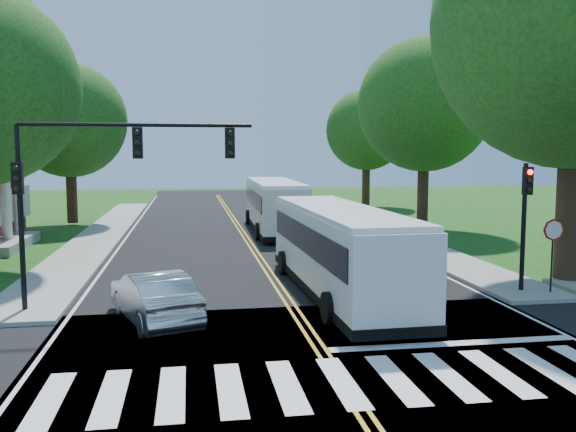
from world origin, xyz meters
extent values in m
plane|color=#174912|center=(0.00, 0.00, 0.00)|extent=(140.00, 140.00, 0.00)
cube|color=black|center=(0.00, 18.00, 0.01)|extent=(14.00, 96.00, 0.01)
cube|color=black|center=(0.00, 0.00, 0.01)|extent=(60.00, 12.00, 0.01)
cube|color=gold|center=(0.00, 22.00, 0.01)|extent=(0.36, 70.00, 0.01)
cube|color=silver|center=(-6.80, 22.00, 0.01)|extent=(0.12, 70.00, 0.01)
cube|color=silver|center=(6.80, 22.00, 0.01)|extent=(0.12, 70.00, 0.01)
cube|color=silver|center=(0.00, -0.50, 0.02)|extent=(12.60, 3.00, 0.01)
cube|color=silver|center=(3.50, 1.60, 0.02)|extent=(6.60, 0.40, 0.01)
cube|color=gray|center=(-8.30, 25.00, 0.07)|extent=(2.60, 40.00, 0.15)
cube|color=gray|center=(8.30, 25.00, 0.07)|extent=(2.60, 40.00, 0.15)
cylinder|color=#342014|center=(11.00, 8.00, 3.15)|extent=(1.10, 1.10, 6.00)
cylinder|color=#342014|center=(-11.00, 30.00, 2.35)|extent=(0.70, 0.70, 4.40)
sphere|color=#3A7322|center=(-11.00, 30.00, 7.02)|extent=(7.60, 7.60, 7.60)
cylinder|color=#342014|center=(11.50, 24.00, 2.65)|extent=(0.70, 0.70, 5.00)
sphere|color=#3A7322|center=(11.50, 24.00, 7.88)|extent=(8.40, 8.40, 8.40)
cylinder|color=#342014|center=(12.50, 40.00, 2.35)|extent=(0.70, 0.70, 4.40)
sphere|color=#3A7322|center=(12.50, 40.00, 6.89)|extent=(7.20, 7.20, 7.20)
cube|color=silver|center=(-12.40, 20.00, 4.40)|extent=(1.40, 6.00, 0.45)
cube|color=gray|center=(-12.40, 20.00, 0.25)|extent=(1.80, 6.00, 0.50)
cylinder|color=silver|center=(-12.40, 20.00, 2.10)|extent=(0.50, 0.50, 4.20)
cylinder|color=silver|center=(-12.40, 22.20, 2.10)|extent=(0.50, 0.50, 4.20)
cylinder|color=black|center=(-8.20, 6.50, 2.45)|extent=(0.16, 0.16, 4.60)
cube|color=black|center=(-8.20, 6.35, 4.15)|extent=(0.30, 0.22, 0.95)
sphere|color=black|center=(-8.20, 6.21, 4.45)|extent=(0.18, 0.18, 0.18)
cylinder|color=black|center=(-4.70, 6.50, 5.75)|extent=(7.00, 0.12, 0.12)
cube|color=black|center=(-4.70, 6.35, 5.20)|extent=(0.30, 0.22, 0.95)
cube|color=black|center=(-1.90, 6.35, 5.20)|extent=(0.30, 0.22, 0.95)
cylinder|color=black|center=(8.20, 6.50, 2.35)|extent=(0.16, 0.16, 4.40)
cube|color=black|center=(8.20, 6.35, 3.95)|extent=(0.30, 0.22, 0.95)
sphere|color=#FF0A05|center=(8.20, 6.21, 4.25)|extent=(0.18, 0.18, 0.18)
cylinder|color=black|center=(9.00, 6.00, 1.25)|extent=(0.06, 0.06, 2.20)
cylinder|color=#A50A07|center=(9.00, 5.97, 2.30)|extent=(0.76, 0.04, 0.76)
cube|color=silver|center=(1.90, 7.43, 1.53)|extent=(2.78, 11.59, 2.69)
cube|color=black|center=(1.90, 7.43, 2.02)|extent=(2.83, 10.78, 0.93)
cube|color=black|center=(1.76, 13.24, 1.87)|extent=(2.39, 0.16, 1.56)
cube|color=orange|center=(1.76, 13.24, 2.75)|extent=(1.66, 0.14, 0.31)
cube|color=black|center=(1.90, 7.43, 0.33)|extent=(2.83, 11.69, 0.29)
cube|color=silver|center=(1.90, 7.43, 2.92)|extent=(2.72, 11.24, 0.21)
cylinder|color=black|center=(3.08, 11.27, 0.48)|extent=(0.34, 0.95, 0.94)
cylinder|color=black|center=(0.54, 11.20, 0.48)|extent=(0.34, 0.95, 0.94)
cylinder|color=black|center=(3.26, 3.94, 0.48)|extent=(0.34, 0.95, 0.94)
cylinder|color=black|center=(0.72, 3.88, 0.48)|extent=(0.34, 0.95, 0.94)
cube|color=silver|center=(2.03, 24.49, 1.59)|extent=(2.87, 12.04, 2.79)
cube|color=black|center=(2.03, 24.49, 2.09)|extent=(2.92, 11.21, 0.96)
cube|color=black|center=(2.16, 30.53, 1.94)|extent=(2.49, 0.16, 1.63)
cube|color=orange|center=(2.16, 30.53, 2.86)|extent=(1.73, 0.14, 0.33)
cube|color=black|center=(2.03, 24.49, 0.35)|extent=(2.92, 12.14, 0.30)
cube|color=silver|center=(2.03, 24.49, 3.04)|extent=(2.81, 11.68, 0.22)
cylinder|color=black|center=(3.44, 28.42, 0.50)|extent=(0.35, 0.98, 0.98)
cylinder|color=black|center=(0.80, 28.48, 0.50)|extent=(0.35, 0.98, 0.98)
cylinder|color=black|center=(3.26, 20.81, 0.50)|extent=(0.35, 0.98, 0.98)
cylinder|color=black|center=(0.62, 20.87, 0.50)|extent=(0.35, 0.98, 0.98)
imported|color=silver|center=(-4.23, 4.90, 0.76)|extent=(2.95, 4.81, 1.50)
imported|color=#BABDC2|center=(5.01, 11.57, 0.61)|extent=(2.29, 4.44, 1.20)
imported|color=black|center=(5.72, 17.89, 0.69)|extent=(2.76, 4.98, 1.36)
camera|label=1|loc=(-3.18, -12.77, 4.93)|focal=38.00mm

